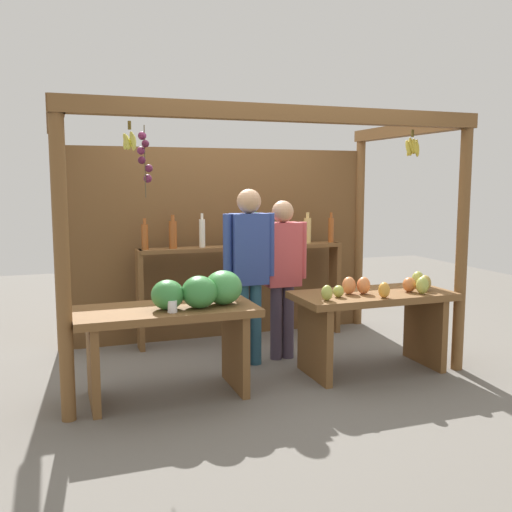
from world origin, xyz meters
The scene contains 7 objects.
ground_plane centered at (0.00, 0.00, 0.00)m, with size 12.00×12.00×0.00m, color slate.
market_stall centered at (0.00, 0.42, 1.29)m, with size 3.41×1.88×2.23m.
fruit_counter_left centered at (-0.81, -0.69, 0.63)m, with size 1.38×0.64×0.97m.
fruit_counter_right centered at (0.92, -0.68, 0.55)m, with size 1.38×0.64×0.85m.
bottle_shelf_unit centered at (0.16, 0.66, 0.82)m, with size 2.19×0.22×1.34m.
vendor_man centered at (-0.05, -0.14, 0.96)m, with size 0.48×0.22×1.60m.
vendor_woman centered at (0.30, -0.07, 0.88)m, with size 0.48×0.20×1.49m.
Camera 1 is at (-1.71, -4.96, 1.66)m, focal length 40.45 mm.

